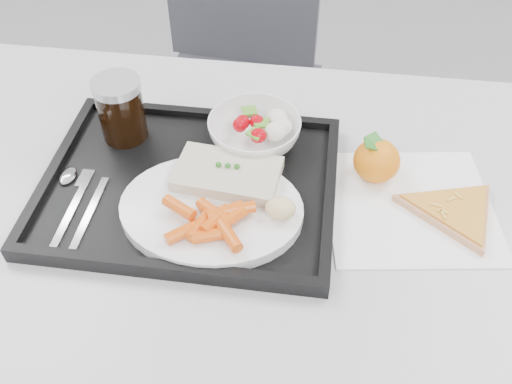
{
  "coord_description": "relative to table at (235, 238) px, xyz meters",
  "views": [
    {
      "loc": [
        0.11,
        -0.27,
        1.39
      ],
      "look_at": [
        0.03,
        0.32,
        0.77
      ],
      "focal_mm": 40.0,
      "sensor_mm": 36.0,
      "label": 1
    }
  ],
  "objects": [
    {
      "name": "cola_glass",
      "position": [
        -0.21,
        0.13,
        0.14
      ],
      "size": [
        0.08,
        0.08,
        0.11
      ],
      "color": "black",
      "rests_on": "tray"
    },
    {
      "name": "salad_contents",
      "position": [
        0.03,
        0.15,
        0.12
      ],
      "size": [
        0.1,
        0.09,
        0.03
      ],
      "color": "#A70009",
      "rests_on": "salad_bowl"
    },
    {
      "name": "carrot_pile",
      "position": [
        -0.02,
        -0.06,
        0.11
      ],
      "size": [
        0.14,
        0.09,
        0.03
      ],
      "color": "#DB510D",
      "rests_on": "dinner_plate"
    },
    {
      "name": "bread_roll",
      "position": [
        0.07,
        -0.03,
        0.12
      ],
      "size": [
        0.05,
        0.04,
        0.03
      ],
      "color": "tan",
      "rests_on": "dinner_plate"
    },
    {
      "name": "tangerine",
      "position": [
        0.21,
        0.1,
        0.1
      ],
      "size": [
        0.09,
        0.09,
        0.07
      ],
      "color": "orange",
      "rests_on": "napkin"
    },
    {
      "name": "napkin",
      "position": [
        0.27,
        0.04,
        0.07
      ],
      "size": [
        0.28,
        0.27,
        0.0
      ],
      "color": "white",
      "rests_on": "table"
    },
    {
      "name": "fish_fillet",
      "position": [
        -0.01,
        0.03,
        0.11
      ],
      "size": [
        0.16,
        0.11,
        0.03
      ],
      "color": "beige",
      "rests_on": "dinner_plate"
    },
    {
      "name": "pizza_slice",
      "position": [
        0.33,
        0.03,
        0.08
      ],
      "size": [
        0.22,
        0.22,
        0.02
      ],
      "color": "tan",
      "rests_on": "napkin"
    },
    {
      "name": "tray",
      "position": [
        -0.07,
        0.03,
        0.08
      ],
      "size": [
        0.45,
        0.35,
        0.03
      ],
      "color": "black",
      "rests_on": "table"
    },
    {
      "name": "chair",
      "position": [
        -0.12,
        0.74,
        -0.15
      ],
      "size": [
        0.46,
        0.46,
        0.93
      ],
      "color": "#34353A",
      "rests_on": "ground"
    },
    {
      "name": "table",
      "position": [
        0.0,
        0.0,
        0.0
      ],
      "size": [
        1.2,
        0.8,
        0.75
      ],
      "color": "silver",
      "rests_on": "ground"
    },
    {
      "name": "salad_bowl",
      "position": [
        0.01,
        0.14,
        0.11
      ],
      "size": [
        0.15,
        0.15,
        0.05
      ],
      "color": "white",
      "rests_on": "tray"
    },
    {
      "name": "cutlery",
      "position": [
        -0.24,
        -0.02,
        0.08
      ],
      "size": [
        0.08,
        0.17,
        0.01
      ],
      "color": "silver",
      "rests_on": "tray"
    },
    {
      "name": "dinner_plate",
      "position": [
        -0.03,
        -0.02,
        0.09
      ],
      "size": [
        0.27,
        0.27,
        0.02
      ],
      "color": "white",
      "rests_on": "tray"
    }
  ]
}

